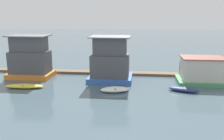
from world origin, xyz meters
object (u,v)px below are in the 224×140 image
Objects in this scene: mooring_post_near_right at (205,71)px; mooring_post_near_left at (180,69)px; houseboat_orange at (30,59)px; dinghy_yellow at (24,86)px; houseboat_blue at (110,61)px; houseboat_green at (202,71)px; mooring_post_centre at (36,66)px; dinghy_white at (115,89)px; dinghy_navy at (184,89)px.

mooring_post_near_left is (-3.00, 0.00, 0.12)m from mooring_post_near_right.
dinghy_yellow is at bearing -74.48° from houseboat_orange.
houseboat_blue is 1.26× the size of dinghy_yellow.
mooring_post_near_left is (18.79, 1.89, -1.30)m from houseboat_orange.
mooring_post_near_right is 3.00m from mooring_post_near_left.
mooring_post_centre is at bearing 173.77° from houseboat_green.
houseboat_green is 1.74× the size of dinghy_white.
houseboat_green is at bearing -112.02° from mooring_post_near_right.
dinghy_yellow is 18.71m from mooring_post_near_left.
dinghy_yellow is 6.78m from mooring_post_centre.
dinghy_yellow is 1.30× the size of dinghy_navy.
dinghy_white is (1.00, -4.54, -2.10)m from houseboat_blue.
houseboat_green is 2.51m from mooring_post_near_right.
mooring_post_near_left is at bearing 0.00° from mooring_post_centre.
mooring_post_near_right is 0.88× the size of mooring_post_centre.
houseboat_blue is at bearing -168.82° from mooring_post_near_right.
houseboat_blue is 11.90m from mooring_post_near_right.
mooring_post_near_left is (8.60, 2.29, -1.29)m from houseboat_blue.
dinghy_white is at bearing -172.69° from dinghy_navy.
mooring_post_centre is (-0.08, 1.89, -1.29)m from houseboat_orange.
houseboat_green is (20.87, -0.39, -0.94)m from houseboat_orange.
houseboat_orange is 2.53× the size of mooring_post_near_left.
dinghy_yellow is 1.33× the size of dinghy_white.
mooring_post_near_right is (11.59, 2.29, -1.41)m from houseboat_blue.
mooring_post_near_left is (17.49, 6.59, 0.85)m from dinghy_yellow.
mooring_post_near_right is (10.59, 6.83, 0.69)m from dinghy_white.
houseboat_orange is 0.98× the size of houseboat_green.
dinghy_navy is at bearing -17.88° from mooring_post_centre.
dinghy_navy is at bearing -120.60° from mooring_post_near_right.
mooring_post_near_left is at bearing 85.11° from dinghy_navy.
houseboat_orange is 21.92m from mooring_post_near_right.
dinghy_navy is 1.53× the size of mooring_post_near_left.
dinghy_white is 0.97× the size of dinghy_navy.
mooring_post_near_right is at bearing 4.97° from houseboat_orange.
mooring_post_near_right is at bearing 11.18° from houseboat_blue.
dinghy_navy is (8.09, -3.63, -2.13)m from houseboat_blue.
houseboat_orange is at bearing 178.92° from houseboat_green.
mooring_post_near_left is (0.51, 5.92, 0.84)m from dinghy_navy.
mooring_post_near_left is at bearing 20.63° from dinghy_yellow.
houseboat_orange reaches higher than houseboat_green.
mooring_post_centre is at bearing 180.00° from mooring_post_near_left.
houseboat_green is at bearing 0.02° from houseboat_blue.
houseboat_green reaches higher than dinghy_white.
houseboat_orange is 18.85m from dinghy_navy.
dinghy_white reaches higher than dinghy_yellow.
houseboat_green reaches higher than mooring_post_near_left.
houseboat_orange reaches higher than mooring_post_near_left.
houseboat_orange is at bearing 177.77° from houseboat_blue.
dinghy_navy is at bearing -94.89° from mooring_post_near_left.
dinghy_white is at bearing -1.44° from dinghy_yellow.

